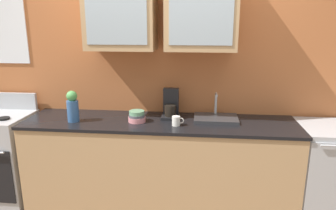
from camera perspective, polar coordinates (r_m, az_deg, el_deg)
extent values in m
plane|color=brown|center=(3.42, -1.45, -17.65)|extent=(10.00, 10.00, 0.00)
cube|color=#B76638|center=(3.28, -0.76, 7.23)|extent=(4.17, 0.10, 2.81)
cube|color=tan|center=(3.09, -8.56, 17.51)|extent=(0.65, 0.37, 0.83)
cube|color=#9EADB7|center=(2.91, -9.53, 17.65)|extent=(0.55, 0.01, 0.70)
cube|color=tan|center=(3.00, 6.08, 17.68)|extent=(0.65, 0.37, 0.83)
cube|color=#9EADB7|center=(2.81, 6.07, 17.87)|extent=(0.55, 0.01, 0.70)
cube|color=tan|center=(3.21, -1.50, -10.98)|extent=(2.61, 0.62, 0.88)
cube|color=black|center=(3.03, -1.56, -3.19)|extent=(2.63, 0.65, 0.03)
cube|color=#ADAFB5|center=(3.78, -27.61, -8.40)|extent=(0.58, 0.57, 0.91)
cube|color=#ADAFB5|center=(3.83, -26.43, 0.68)|extent=(0.55, 0.04, 0.18)
cylinder|color=black|center=(3.47, -27.68, -2.17)|extent=(0.11, 0.11, 0.02)
cube|color=#2D2D30|center=(3.10, 8.68, -2.41)|extent=(0.42, 0.31, 0.03)
cylinder|color=#ADAFB5|center=(3.18, 8.67, 0.29)|extent=(0.02, 0.02, 0.21)
cylinder|color=#ADAFB5|center=(3.10, 8.79, 1.87)|extent=(0.02, 0.12, 0.02)
cylinder|color=#D87F84|center=(3.02, -5.66, -2.59)|extent=(0.16, 0.16, 0.05)
cylinder|color=#4C4C54|center=(3.01, -5.67, -2.04)|extent=(0.15, 0.15, 0.04)
cylinder|color=#669972|center=(3.00, -5.69, -1.47)|extent=(0.14, 0.14, 0.05)
cylinder|color=#33598C|center=(3.13, -16.85, -1.05)|extent=(0.11, 0.11, 0.21)
sphere|color=#4C994C|center=(3.09, -17.06, 1.56)|extent=(0.10, 0.10, 0.10)
cylinder|color=silver|center=(2.89, 1.47, -2.90)|extent=(0.08, 0.08, 0.09)
torus|color=silver|center=(2.88, 2.36, -2.85)|extent=(0.06, 0.01, 0.06)
cube|color=#ADAFB5|center=(3.41, 27.16, -10.82)|extent=(0.64, 0.59, 0.91)
cube|color=black|center=(3.11, 0.43, -2.15)|extent=(0.17, 0.20, 0.03)
cylinder|color=black|center=(3.07, 0.40, -1.01)|extent=(0.11, 0.11, 0.11)
cube|color=black|center=(3.14, 0.56, 0.76)|extent=(0.15, 0.06, 0.26)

